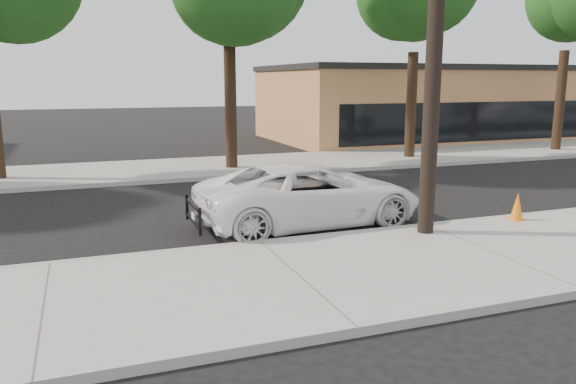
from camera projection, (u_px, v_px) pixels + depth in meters
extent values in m
plane|color=black|center=(234.00, 224.00, 13.52)|extent=(120.00, 120.00, 0.00)
cube|color=gray|center=(298.00, 279.00, 9.55)|extent=(90.00, 4.40, 0.15)
cube|color=gray|center=(176.00, 169.00, 21.33)|extent=(90.00, 5.00, 0.15)
cube|color=#9E9B93|center=(260.00, 244.00, 11.58)|extent=(90.00, 0.12, 0.16)
cube|color=#A27343|center=(425.00, 104.00, 33.28)|extent=(18.00, 10.00, 4.00)
cylinder|color=black|center=(436.00, 17.00, 11.35)|extent=(0.34, 0.34, 9.00)
cylinder|color=black|center=(231.00, 104.00, 20.88)|extent=(0.44, 0.44, 4.75)
cylinder|color=black|center=(411.00, 105.00, 23.91)|extent=(0.44, 0.44, 4.40)
sphere|color=#144816|center=(415.00, 16.00, 23.19)|extent=(4.35, 4.35, 4.35)
cylinder|color=black|center=(560.00, 101.00, 26.42)|extent=(0.44, 0.44, 4.60)
sphere|color=#144816|center=(568.00, 15.00, 25.67)|extent=(4.65, 4.65, 4.65)
imported|color=white|center=(310.00, 194.00, 13.29)|extent=(5.52, 2.79, 1.50)
cube|color=orange|center=(516.00, 219.00, 13.32)|extent=(0.36, 0.36, 0.02)
cone|color=orange|center=(517.00, 206.00, 13.26)|extent=(0.32, 0.32, 0.65)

